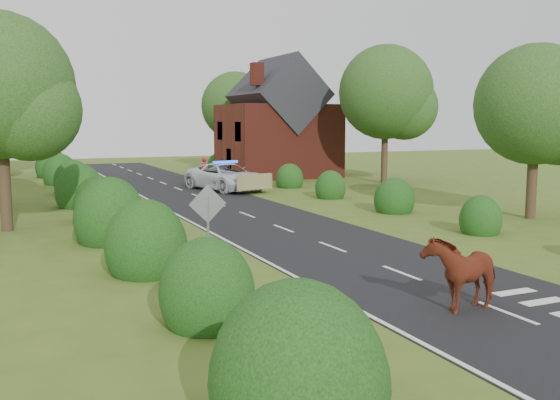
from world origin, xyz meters
name	(u,v)px	position (x,y,z in m)	size (l,w,h in m)	color
ground	(401,274)	(0.00, 0.00, 0.00)	(120.00, 120.00, 0.00)	#415D1C
road	(225,207)	(0.00, 15.00, 0.01)	(6.00, 70.00, 0.02)	black
road_markings	(207,214)	(-1.60, 12.93, 0.03)	(4.96, 70.00, 0.01)	white
hedgerow_left	(100,208)	(-6.51, 11.69, 0.75)	(2.75, 50.41, 3.00)	black
hedgerow_right	(380,198)	(6.60, 11.21, 0.55)	(2.10, 45.78, 2.10)	black
tree_left_a	(7,92)	(-9.75, 11.86, 5.34)	(5.74, 5.60, 8.38)	#332316
tree_right_a	(542,109)	(11.23, 5.87, 4.74)	(5.33, 5.20, 7.56)	#332316
tree_right_b	(391,96)	(14.29, 21.84, 5.94)	(6.56, 6.40, 9.40)	#332316
tree_right_c	(239,109)	(9.27, 37.85, 5.34)	(6.15, 6.00, 8.58)	#332316
road_sign	(208,217)	(-5.00, 2.00, 1.65)	(1.06, 0.08, 2.53)	gray
house	(277,127)	(9.49, 30.00, 3.79)	(8.00, 7.40, 9.17)	maroon
cow	(461,277)	(-0.66, -3.24, 0.72)	(1.07, 2.02, 1.43)	maroon
police_van	(226,177)	(2.50, 22.10, 0.84)	(4.18, 6.55, 1.83)	silver
pedestrian_red	(204,171)	(2.31, 25.99, 0.93)	(0.68, 0.45, 1.86)	maroon
pedestrian_purple	(222,171)	(3.95, 26.99, 0.81)	(0.79, 0.62, 1.62)	#361B4C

